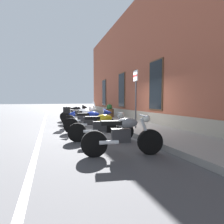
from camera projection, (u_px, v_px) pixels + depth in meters
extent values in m
plane|color=#424244|center=(114.00, 129.00, 8.58)|extent=(140.00, 140.00, 0.00)
cube|color=gray|center=(136.00, 126.00, 8.94)|extent=(33.61, 2.25, 0.16)
cube|color=silver|center=(41.00, 132.00, 7.55)|extent=(33.61, 0.12, 0.01)
cube|color=brown|center=(206.00, 56.00, 10.08)|extent=(27.61, 6.26, 7.55)
cube|color=gray|center=(155.00, 120.00, 9.28)|extent=(27.61, 0.10, 0.70)
cube|color=#513823|center=(104.00, 93.00, 17.87)|extent=(1.22, 0.06, 2.52)
cube|color=black|center=(104.00, 93.00, 17.86)|extent=(1.10, 0.03, 2.40)
cube|color=#513823|center=(122.00, 90.00, 13.52)|extent=(1.22, 0.06, 2.52)
cube|color=black|center=(121.00, 90.00, 13.51)|extent=(1.10, 0.03, 2.40)
cube|color=#513823|center=(156.00, 85.00, 9.17)|extent=(1.22, 0.06, 2.52)
cube|color=black|center=(155.00, 85.00, 9.16)|extent=(1.10, 0.03, 2.40)
cylinder|color=black|center=(86.00, 116.00, 12.11)|extent=(0.14, 0.61, 0.60)
cylinder|color=black|center=(65.00, 117.00, 11.70)|extent=(0.14, 0.61, 0.60)
cylinder|color=silver|center=(84.00, 112.00, 12.06)|extent=(0.08, 0.33, 0.68)
cube|color=#28282B|center=(74.00, 114.00, 11.88)|extent=(0.23, 0.45, 0.32)
ellipsoid|color=black|center=(77.00, 109.00, 11.91)|extent=(0.27, 0.53, 0.24)
cube|color=black|center=(71.00, 108.00, 11.79)|extent=(0.23, 0.49, 0.10)
cylinder|color=silver|center=(83.00, 106.00, 12.01)|extent=(0.62, 0.05, 0.04)
cylinder|color=silver|center=(70.00, 116.00, 11.69)|extent=(0.10, 0.45, 0.09)
cone|color=black|center=(85.00, 107.00, 12.06)|extent=(0.37, 0.35, 0.36)
cone|color=black|center=(65.00, 108.00, 11.68)|extent=(0.25, 0.27, 0.24)
cylinder|color=black|center=(93.00, 118.00, 10.51)|extent=(0.22, 0.67, 0.66)
cylinder|color=black|center=(67.00, 118.00, 10.26)|extent=(0.22, 0.67, 0.66)
cylinder|color=silver|center=(91.00, 114.00, 10.47)|extent=(0.12, 0.30, 0.60)
cube|color=#28282B|center=(79.00, 115.00, 10.36)|extent=(0.29, 0.47, 0.32)
ellipsoid|color=silver|center=(82.00, 111.00, 10.37)|extent=(0.34, 0.55, 0.24)
cube|color=black|center=(75.00, 111.00, 10.31)|extent=(0.29, 0.51, 0.10)
cylinder|color=silver|center=(90.00, 108.00, 10.44)|extent=(0.62, 0.13, 0.04)
cylinder|color=silver|center=(74.00, 118.00, 10.20)|extent=(0.16, 0.46, 0.09)
cone|color=silver|center=(92.00, 109.00, 10.47)|extent=(0.41, 0.39, 0.36)
cone|color=silver|center=(67.00, 110.00, 10.23)|extent=(0.28, 0.29, 0.24)
cylinder|color=black|center=(97.00, 121.00, 9.10)|extent=(0.23, 0.63, 0.62)
cylinder|color=black|center=(69.00, 121.00, 8.89)|extent=(0.23, 0.63, 0.62)
cylinder|color=silver|center=(95.00, 116.00, 9.07)|extent=(0.12, 0.32, 0.63)
cube|color=#28282B|center=(82.00, 118.00, 8.97)|extent=(0.29, 0.47, 0.32)
ellipsoid|color=#B7BABF|center=(85.00, 112.00, 8.98)|extent=(0.35, 0.56, 0.24)
cube|color=black|center=(77.00, 112.00, 8.92)|extent=(0.30, 0.51, 0.10)
cylinder|color=silver|center=(93.00, 109.00, 9.03)|extent=(0.62, 0.14, 0.04)
cylinder|color=silver|center=(76.00, 121.00, 8.82)|extent=(0.17, 0.46, 0.09)
cube|color=#B2BCC6|center=(94.00, 105.00, 9.03)|extent=(0.38, 0.20, 0.40)
cube|color=black|center=(67.00, 110.00, 8.84)|extent=(0.41, 0.38, 0.30)
cylinder|color=black|center=(109.00, 125.00, 7.57)|extent=(0.24, 0.63, 0.62)
cylinder|color=black|center=(71.00, 126.00, 7.37)|extent=(0.24, 0.63, 0.62)
cylinder|color=silver|center=(106.00, 119.00, 7.54)|extent=(0.13, 0.32, 0.63)
cube|color=#28282B|center=(89.00, 121.00, 7.45)|extent=(0.30, 0.47, 0.32)
ellipsoid|color=#192D9E|center=(93.00, 114.00, 7.46)|extent=(0.36, 0.56, 0.24)
cube|color=black|center=(83.00, 114.00, 7.41)|extent=(0.31, 0.51, 0.10)
cylinder|color=silver|center=(104.00, 110.00, 7.51)|extent=(0.61, 0.16, 0.04)
cylinder|color=silver|center=(82.00, 125.00, 7.31)|extent=(0.18, 0.46, 0.09)
cone|color=#192D9E|center=(108.00, 113.00, 7.53)|extent=(0.42, 0.40, 0.36)
cone|color=#192D9E|center=(72.00, 114.00, 7.35)|extent=(0.29, 0.30, 0.24)
cylinder|color=black|center=(124.00, 131.00, 6.05)|extent=(0.24, 0.62, 0.61)
cylinder|color=black|center=(77.00, 132.00, 5.85)|extent=(0.24, 0.62, 0.61)
cylinder|color=silver|center=(122.00, 124.00, 6.02)|extent=(0.13, 0.32, 0.63)
cube|color=#28282B|center=(100.00, 126.00, 5.93)|extent=(0.30, 0.47, 0.32)
ellipsoid|color=gold|center=(104.00, 118.00, 5.93)|extent=(0.36, 0.56, 0.24)
cube|color=black|center=(93.00, 118.00, 5.88)|extent=(0.31, 0.51, 0.10)
cylinder|color=silver|center=(119.00, 113.00, 5.99)|extent=(0.62, 0.16, 0.04)
cylinder|color=silver|center=(91.00, 131.00, 5.78)|extent=(0.18, 0.46, 0.09)
sphere|color=silver|center=(122.00, 115.00, 6.00)|extent=(0.18, 0.18, 0.18)
cylinder|color=black|center=(150.00, 142.00, 4.47)|extent=(0.23, 0.63, 0.62)
cylinder|color=black|center=(94.00, 144.00, 4.27)|extent=(0.23, 0.63, 0.62)
cylinder|color=silver|center=(146.00, 131.00, 4.43)|extent=(0.13, 0.33, 0.65)
cube|color=#28282B|center=(121.00, 135.00, 4.35)|extent=(0.30, 0.47, 0.32)
ellipsoid|color=slate|center=(127.00, 123.00, 4.35)|extent=(0.35, 0.56, 0.24)
cube|color=black|center=(111.00, 123.00, 4.30)|extent=(0.30, 0.51, 0.10)
cylinder|color=silver|center=(143.00, 116.00, 4.40)|extent=(0.62, 0.15, 0.04)
cylinder|color=silver|center=(109.00, 142.00, 4.19)|extent=(0.17, 0.46, 0.09)
sphere|color=silver|center=(146.00, 118.00, 4.42)|extent=(0.18, 0.18, 0.18)
cylinder|color=#4C4C51|center=(136.00, 99.00, 7.64)|extent=(0.06, 0.06, 2.45)
cube|color=white|center=(136.00, 76.00, 7.57)|extent=(0.36, 0.03, 0.44)
cube|color=red|center=(135.00, 76.00, 7.56)|extent=(0.36, 0.01, 0.08)
cylinder|color=brown|center=(109.00, 113.00, 12.88)|extent=(0.62, 0.62, 0.58)
cylinder|color=black|center=(109.00, 113.00, 12.88)|extent=(0.65, 0.65, 0.04)
sphere|color=#28602D|center=(109.00, 107.00, 12.85)|extent=(0.40, 0.40, 0.40)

